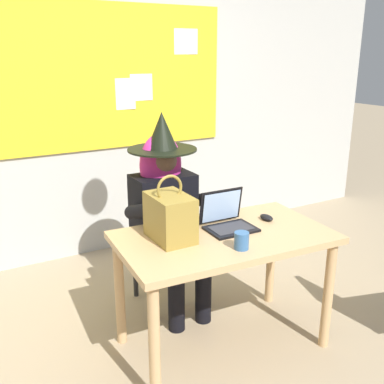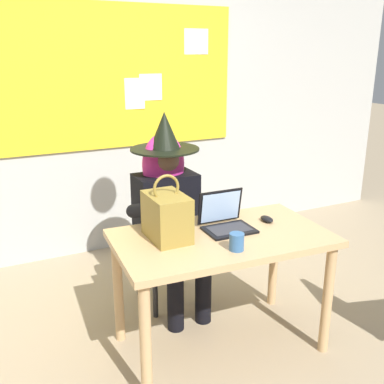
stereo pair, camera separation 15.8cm
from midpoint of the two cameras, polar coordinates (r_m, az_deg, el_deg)
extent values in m
plane|color=tan|center=(2.83, 0.19, -20.88)|extent=(24.00, 24.00, 0.00)
cube|color=#B2B2AD|center=(3.99, -13.65, 11.26)|extent=(6.35, 0.10, 2.72)
cube|color=yellow|center=(3.92, -13.59, 13.95)|extent=(2.40, 0.02, 1.20)
cube|color=white|center=(4.23, -1.91, 18.63)|extent=(0.24, 0.01, 0.22)
cube|color=white|center=(3.99, -9.86, 12.21)|extent=(0.21, 0.02, 0.27)
cube|color=white|center=(4.05, -7.62, 13.09)|extent=(0.21, 0.01, 0.23)
cube|color=tan|center=(2.62, 2.43, -5.83)|extent=(1.29, 0.79, 0.04)
cylinder|color=tan|center=(2.38, -6.83, -18.99)|extent=(0.06, 0.06, 0.70)
cylinder|color=tan|center=(2.87, 15.42, -12.61)|extent=(0.06, 0.06, 0.70)
cylinder|color=tan|center=(2.85, -10.83, -12.45)|extent=(0.06, 0.06, 0.70)
cylinder|color=tan|center=(3.27, 8.67, -8.22)|extent=(0.06, 0.06, 0.70)
cube|color=#2D3347|center=(3.22, -4.82, -7.18)|extent=(0.42, 0.42, 0.04)
cube|color=#2D3347|center=(3.29, -6.32, -2.07)|extent=(0.38, 0.04, 0.45)
cylinder|color=#262628|center=(3.25, -0.66, -11.18)|extent=(0.04, 0.04, 0.40)
cylinder|color=#262628|center=(3.12, -6.26, -12.59)|extent=(0.04, 0.04, 0.40)
cylinder|color=#262628|center=(3.52, -3.37, -8.86)|extent=(0.04, 0.04, 0.40)
cylinder|color=#262628|center=(3.40, -8.59, -10.03)|extent=(0.04, 0.04, 0.40)
cylinder|color=black|center=(3.07, -0.06, -12.61)|extent=(0.11, 0.11, 0.44)
cylinder|color=black|center=(2.99, -3.48, -13.55)|extent=(0.11, 0.11, 0.44)
cylinder|color=black|center=(3.09, -1.63, -7.24)|extent=(0.15, 0.42, 0.15)
cylinder|color=black|center=(3.01, -5.02, -8.01)|extent=(0.15, 0.42, 0.15)
cube|color=black|center=(3.13, -5.10, -2.38)|extent=(0.42, 0.26, 0.52)
cylinder|color=black|center=(3.01, 1.01, -0.83)|extent=(0.09, 0.46, 0.24)
cylinder|color=black|center=(2.80, -7.81, -2.42)|extent=(0.09, 0.46, 0.24)
sphere|color=brown|center=(3.03, -5.28, 4.03)|extent=(0.20, 0.20, 0.20)
ellipsoid|color=#D82D8C|center=(3.07, -5.50, 3.42)|extent=(0.30, 0.22, 0.44)
cylinder|color=black|center=(3.01, -5.32, 5.42)|extent=(0.47, 0.47, 0.01)
cone|color=black|center=(2.99, -5.39, 7.77)|extent=(0.21, 0.21, 0.25)
cube|color=black|center=(2.67, 3.32, -4.76)|extent=(0.29, 0.22, 0.01)
cube|color=#333338|center=(2.67, 3.32, -4.60)|extent=(0.25, 0.16, 0.00)
cube|color=black|center=(2.73, 2.04, -1.75)|extent=(0.29, 0.05, 0.21)
cube|color=#99B7E0|center=(2.72, 2.14, -1.84)|extent=(0.25, 0.04, 0.18)
ellipsoid|color=black|center=(2.85, 7.92, -3.25)|extent=(0.06, 0.11, 0.03)
cube|color=olive|center=(2.51, -4.62, -3.28)|extent=(0.20, 0.30, 0.26)
torus|color=olive|center=(2.45, -4.72, 0.44)|extent=(0.16, 0.02, 0.16)
cylinder|color=#336099|center=(2.42, 4.47, -6.23)|extent=(0.08, 0.08, 0.09)
camera|label=1|loc=(0.08, -91.62, -0.51)|focal=41.81mm
camera|label=2|loc=(0.08, 88.38, 0.51)|focal=41.81mm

